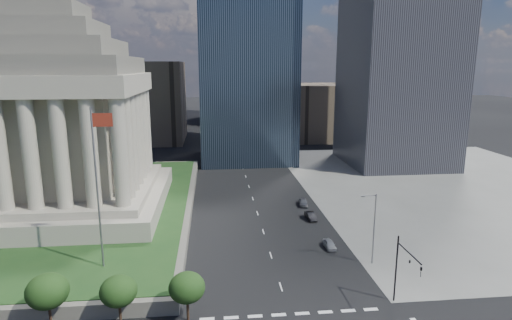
{
  "coord_description": "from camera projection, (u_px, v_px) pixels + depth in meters",
  "views": [
    {
      "loc": [
        -8.01,
        -27.42,
        26.58
      ],
      "look_at": [
        -2.96,
        21.14,
        15.81
      ],
      "focal_mm": 30.0,
      "sensor_mm": 36.0,
      "label": 1
    }
  ],
  "objects": [
    {
      "name": "sidewalk_ne",
      "position": [
        454.0,
        187.0,
        96.09
      ],
      "size": [
        68.0,
        90.0,
        0.03
      ],
      "primitive_type": "cube",
      "color": "slate",
      "rests_on": "ground"
    },
    {
      "name": "parked_sedan_near",
      "position": [
        330.0,
        244.0,
        63.59
      ],
      "size": [
        3.64,
        1.54,
        1.23
      ],
      "primitive_type": "imported",
      "rotation": [
        0.0,
        0.0,
        0.02
      ],
      "color": "gray",
      "rests_on": "ground"
    },
    {
      "name": "war_memorial",
      "position": [
        56.0,
        97.0,
        71.75
      ],
      "size": [
        34.0,
        34.0,
        39.0
      ],
      "primitive_type": null,
      "color": "#AA9F8F",
      "rests_on": "plaza_lawn"
    },
    {
      "name": "midrise_glass",
      "position": [
        246.0,
        53.0,
        119.19
      ],
      "size": [
        26.0,
        26.0,
        60.0
      ],
      "primitive_type": "cube",
      "color": "black",
      "rests_on": "ground"
    },
    {
      "name": "parked_sedan_far",
      "position": [
        303.0,
        202.0,
        83.06
      ],
      "size": [
        2.13,
        4.18,
        1.36
      ],
      "primitive_type": "imported",
      "rotation": [
        0.0,
        0.0,
        -0.13
      ],
      "color": "#5C5E64",
      "rests_on": "ground"
    },
    {
      "name": "plaza_lawn",
      "position": [
        7.0,
        207.0,
        76.79
      ],
      "size": [
        64.0,
        68.0,
        0.1
      ],
      "primitive_type": "cube",
      "color": "#1D3E19",
      "rests_on": "plaza_terrace"
    },
    {
      "name": "street_lamp_north",
      "position": [
        373.0,
        225.0,
        57.58
      ],
      "size": [
        2.13,
        0.22,
        10.0
      ],
      "color": "slate",
      "rests_on": "ground"
    },
    {
      "name": "plaza_terrace",
      "position": [
        8.0,
        212.0,
        76.99
      ],
      "size": [
        66.0,
        70.0,
        1.8
      ],
      "primitive_type": "cube",
      "color": "#5E5A50",
      "rests_on": "ground"
    },
    {
      "name": "parked_sedan_mid",
      "position": [
        311.0,
        216.0,
        75.44
      ],
      "size": [
        4.01,
        1.62,
        1.29
      ],
      "primitive_type": "imported",
      "rotation": [
        0.0,
        0.0,
        0.07
      ],
      "color": "black",
      "rests_on": "ground"
    },
    {
      "name": "flagpole",
      "position": [
        98.0,
        180.0,
        51.45
      ],
      "size": [
        2.52,
        0.24,
        20.0
      ],
      "color": "slate",
      "rests_on": "plaza_lawn"
    },
    {
      "name": "traffic_signal_ne",
      "position": [
        404.0,
        266.0,
        46.6
      ],
      "size": [
        0.3,
        5.74,
        8.0
      ],
      "color": "black",
      "rests_on": "ground"
    },
    {
      "name": "building_filler_ne",
      "position": [
        318.0,
        111.0,
        160.52
      ],
      "size": [
        20.0,
        30.0,
        20.0
      ],
      "primitive_type": "cube",
      "color": "brown",
      "rests_on": "ground"
    },
    {
      "name": "ground",
      "position": [
        239.0,
        155.0,
        130.3
      ],
      "size": [
        500.0,
        500.0,
        0.0
      ],
      "primitive_type": "plane",
      "color": "black",
      "rests_on": "ground"
    },
    {
      "name": "building_filler_nw",
      "position": [
        150.0,
        102.0,
        153.4
      ],
      "size": [
        24.0,
        30.0,
        28.0
      ],
      "primitive_type": "cube",
      "color": "brown",
      "rests_on": "ground"
    }
  ]
}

